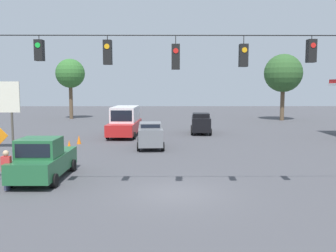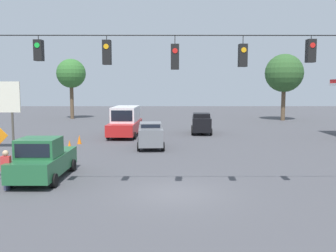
# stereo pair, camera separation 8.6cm
# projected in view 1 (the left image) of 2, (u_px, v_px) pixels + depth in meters

# --- Properties ---
(ground_plane) EXTENTS (140.00, 140.00, 0.00)m
(ground_plane) POSITION_uv_depth(u_px,v_px,m) (175.00, 193.00, 16.06)
(ground_plane) COLOR #47474C
(overhead_signal_span) EXTENTS (18.85, 0.38, 7.39)m
(overhead_signal_span) POSITION_uv_depth(u_px,v_px,m) (176.00, 82.00, 14.77)
(overhead_signal_span) COLOR slate
(overhead_signal_span) RESTS_ON ground_plane
(box_truck_red_withflow_far) EXTENTS (2.79, 7.27, 2.69)m
(box_truck_red_withflow_far) POSITION_uv_depth(u_px,v_px,m) (125.00, 121.00, 34.68)
(box_truck_red_withflow_far) COLOR red
(box_truck_red_withflow_far) RESTS_ON ground_plane
(pickup_truck_green_parked_shoulder) EXTENTS (2.25, 5.08, 2.12)m
(pickup_truck_green_parked_shoulder) POSITION_uv_depth(u_px,v_px,m) (43.00, 160.00, 18.35)
(pickup_truck_green_parked_shoulder) COLOR #236038
(pickup_truck_green_parked_shoulder) RESTS_ON ground_plane
(sedan_grey_withflow_mid) EXTENTS (2.13, 4.21, 1.91)m
(sedan_grey_withflow_mid) POSITION_uv_depth(u_px,v_px,m) (150.00, 135.00, 27.73)
(sedan_grey_withflow_mid) COLOR slate
(sedan_grey_withflow_mid) RESTS_ON ground_plane
(sedan_black_oncoming_deep) EXTENTS (2.19, 4.64, 1.96)m
(sedan_black_oncoming_deep) POSITION_uv_depth(u_px,v_px,m) (201.00, 123.00, 36.37)
(sedan_black_oncoming_deep) COLOR black
(sedan_black_oncoming_deep) RESTS_ON ground_plane
(traffic_cone_nearest) EXTENTS (0.34, 0.34, 0.70)m
(traffic_cone_nearest) POSITION_uv_depth(u_px,v_px,m) (31.00, 167.00, 19.69)
(traffic_cone_nearest) COLOR orange
(traffic_cone_nearest) RESTS_ON ground_plane
(traffic_cone_second) EXTENTS (0.34, 0.34, 0.70)m
(traffic_cone_second) POSITION_uv_depth(u_px,v_px,m) (49.00, 157.00, 22.29)
(traffic_cone_second) COLOR orange
(traffic_cone_second) RESTS_ON ground_plane
(traffic_cone_third) EXTENTS (0.34, 0.34, 0.70)m
(traffic_cone_third) POSITION_uv_depth(u_px,v_px,m) (59.00, 151.00, 24.60)
(traffic_cone_third) COLOR orange
(traffic_cone_third) RESTS_ON ground_plane
(traffic_cone_fourth) EXTENTS (0.34, 0.34, 0.70)m
(traffic_cone_fourth) POSITION_uv_depth(u_px,v_px,m) (69.00, 145.00, 27.10)
(traffic_cone_fourth) COLOR orange
(traffic_cone_fourth) RESTS_ON ground_plane
(traffic_cone_fifth) EXTENTS (0.34, 0.34, 0.70)m
(traffic_cone_fifth) POSITION_uv_depth(u_px,v_px,m) (79.00, 140.00, 29.73)
(traffic_cone_fifth) COLOR orange
(traffic_cone_fifth) RESTS_ON ground_plane
(pedestrian) EXTENTS (0.40, 0.28, 1.78)m
(pedestrian) POSITION_uv_depth(u_px,v_px,m) (7.00, 170.00, 16.49)
(pedestrian) COLOR #2D334C
(pedestrian) RESTS_ON ground_plane
(tree_horizon_left) EXTENTS (5.04, 5.04, 8.83)m
(tree_horizon_left) POSITION_uv_depth(u_px,v_px,m) (283.00, 73.00, 49.63)
(tree_horizon_left) COLOR brown
(tree_horizon_left) RESTS_ON ground_plane
(tree_horizon_right) EXTENTS (4.03, 4.03, 8.36)m
(tree_horizon_right) POSITION_uv_depth(u_px,v_px,m) (70.00, 74.00, 52.03)
(tree_horizon_right) COLOR brown
(tree_horizon_right) RESTS_ON ground_plane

